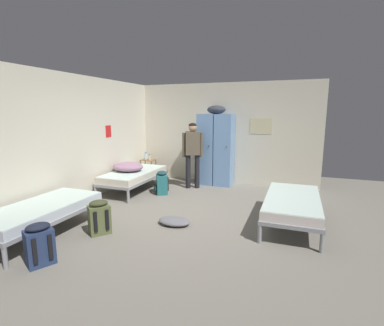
# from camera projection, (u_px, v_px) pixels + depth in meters

# --- Properties ---
(ground_plane) EXTENTS (8.68, 8.68, 0.00)m
(ground_plane) POSITION_uv_depth(u_px,v_px,m) (187.00, 215.00, 5.31)
(ground_plane) COLOR slate
(room_backdrop) EXTENTS (4.90, 5.48, 2.66)m
(room_backdrop) POSITION_uv_depth(u_px,v_px,m) (157.00, 137.00, 6.71)
(room_backdrop) COLOR beige
(room_backdrop) RESTS_ON ground_plane
(locker_bank) EXTENTS (0.90, 0.55, 2.07)m
(locker_bank) POSITION_uv_depth(u_px,v_px,m) (216.00, 148.00, 7.43)
(locker_bank) COLOR #6B93C6
(locker_bank) RESTS_ON ground_plane
(shelf_unit) EXTENTS (0.38, 0.30, 0.57)m
(shelf_unit) POSITION_uv_depth(u_px,v_px,m) (148.00, 167.00, 8.08)
(shelf_unit) COLOR brown
(shelf_unit) RESTS_ON ground_plane
(bed_right) EXTENTS (0.90, 1.90, 0.49)m
(bed_right) POSITION_uv_depth(u_px,v_px,m) (292.00, 203.00, 4.83)
(bed_right) COLOR gray
(bed_right) RESTS_ON ground_plane
(bed_left_front) EXTENTS (0.90, 1.90, 0.49)m
(bed_left_front) POSITION_uv_depth(u_px,v_px,m) (41.00, 211.00, 4.43)
(bed_left_front) COLOR gray
(bed_left_front) RESTS_ON ground_plane
(bed_left_rear) EXTENTS (0.90, 1.90, 0.49)m
(bed_left_rear) POSITION_uv_depth(u_px,v_px,m) (134.00, 175.00, 6.93)
(bed_left_rear) COLOR gray
(bed_left_rear) RESTS_ON ground_plane
(bedding_heap) EXTENTS (0.76, 0.62, 0.22)m
(bedding_heap) POSITION_uv_depth(u_px,v_px,m) (128.00, 167.00, 6.85)
(bedding_heap) COLOR gray
(bedding_heap) RESTS_ON bed_left_rear
(person_traveler) EXTENTS (0.48, 0.34, 1.64)m
(person_traveler) POSITION_uv_depth(u_px,v_px,m) (193.00, 149.00, 7.04)
(person_traveler) COLOR black
(person_traveler) RESTS_ON ground_plane
(water_bottle) EXTENTS (0.07, 0.07, 0.21)m
(water_bottle) POSITION_uv_depth(u_px,v_px,m) (146.00, 156.00, 8.07)
(water_bottle) COLOR #B2DBEA
(water_bottle) RESTS_ON shelf_unit
(lotion_bottle) EXTENTS (0.05, 0.05, 0.16)m
(lotion_bottle) POSITION_uv_depth(u_px,v_px,m) (150.00, 157.00, 7.97)
(lotion_bottle) COLOR beige
(lotion_bottle) RESTS_ON shelf_unit
(backpack_olive) EXTENTS (0.42, 0.41, 0.55)m
(backpack_olive) POSITION_uv_depth(u_px,v_px,m) (99.00, 217.00, 4.49)
(backpack_olive) COLOR #566038
(backpack_olive) RESTS_ON ground_plane
(backpack_navy) EXTENTS (0.41, 0.39, 0.55)m
(backpack_navy) POSITION_uv_depth(u_px,v_px,m) (39.00, 245.00, 3.58)
(backpack_navy) COLOR navy
(backpack_navy) RESTS_ON ground_plane
(backpack_teal) EXTENTS (0.41, 0.40, 0.55)m
(backpack_teal) POSITION_uv_depth(u_px,v_px,m) (161.00, 183.00, 6.65)
(backpack_teal) COLOR #23666B
(backpack_teal) RESTS_ON ground_plane
(clothes_pile_grey) EXTENTS (0.56, 0.37, 0.12)m
(clothes_pile_grey) POSITION_uv_depth(u_px,v_px,m) (174.00, 221.00, 4.87)
(clothes_pile_grey) COLOR slate
(clothes_pile_grey) RESTS_ON ground_plane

